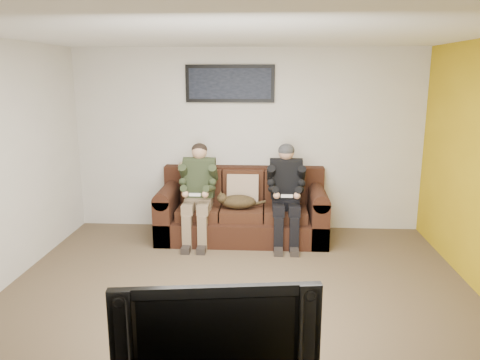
# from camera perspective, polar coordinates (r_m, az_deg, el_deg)

# --- Properties ---
(floor) EXTENTS (5.00, 5.00, 0.00)m
(floor) POSITION_cam_1_polar(r_m,az_deg,el_deg) (4.98, -0.25, -13.87)
(floor) COLOR brown
(floor) RESTS_ON ground
(ceiling) EXTENTS (5.00, 5.00, 0.00)m
(ceiling) POSITION_cam_1_polar(r_m,az_deg,el_deg) (4.46, -0.28, 17.50)
(ceiling) COLOR silver
(ceiling) RESTS_ON ground
(wall_back) EXTENTS (5.00, 0.00, 5.00)m
(wall_back) POSITION_cam_1_polar(r_m,az_deg,el_deg) (6.76, 0.93, 4.87)
(wall_back) COLOR beige
(wall_back) RESTS_ON ground
(wall_front) EXTENTS (5.00, 0.00, 5.00)m
(wall_front) POSITION_cam_1_polar(r_m,az_deg,el_deg) (2.40, -3.67, -10.27)
(wall_front) COLOR beige
(wall_front) RESTS_ON ground
(sofa) EXTENTS (2.29, 0.99, 0.94)m
(sofa) POSITION_cam_1_polar(r_m,az_deg,el_deg) (6.55, 0.32, -3.86)
(sofa) COLOR black
(sofa) RESTS_ON ground
(throw_pillow) EXTENTS (0.44, 0.21, 0.43)m
(throw_pillow) POSITION_cam_1_polar(r_m,az_deg,el_deg) (6.51, 0.34, -1.12)
(throw_pillow) COLOR tan
(throw_pillow) RESTS_ON sofa
(throw_blanket) EXTENTS (0.47, 0.23, 0.08)m
(throw_blanket) POSITION_cam_1_polar(r_m,az_deg,el_deg) (6.76, -5.43, 1.69)
(throw_blanket) COLOR #C1B28E
(throw_blanket) RESTS_ON sofa
(person_left) EXTENTS (0.51, 0.87, 1.31)m
(person_left) POSITION_cam_1_polar(r_m,az_deg,el_deg) (6.33, -5.11, -0.87)
(person_left) COLOR #7D674E
(person_left) RESTS_ON sofa
(person_right) EXTENTS (0.51, 0.86, 1.32)m
(person_right) POSITION_cam_1_polar(r_m,az_deg,el_deg) (6.26, 5.63, -0.99)
(person_right) COLOR black
(person_right) RESTS_ON sofa
(cat) EXTENTS (0.66, 0.26, 0.24)m
(cat) POSITION_cam_1_polar(r_m,az_deg,el_deg) (6.29, -0.35, -2.64)
(cat) COLOR #4B381D
(cat) RESTS_ON sofa
(framed_poster) EXTENTS (1.25, 0.05, 0.52)m
(framed_poster) POSITION_cam_1_polar(r_m,az_deg,el_deg) (6.68, -1.24, 11.67)
(framed_poster) COLOR black
(framed_poster) RESTS_ON wall_back
(television) EXTENTS (1.20, 0.31, 0.68)m
(television) POSITION_cam_1_polar(r_m,az_deg,el_deg) (2.91, -2.94, -17.87)
(television) COLOR black
(television) RESTS_ON tv_stand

